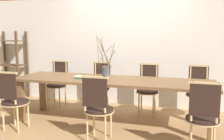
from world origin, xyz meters
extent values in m
plane|color=#A87F51|center=(0.00, 0.00, 0.00)|extent=(16.00, 16.00, 0.00)
cube|color=silver|center=(0.00, 1.24, 1.12)|extent=(12.00, 0.06, 2.23)
cube|color=brown|center=(0.00, 0.00, 0.72)|extent=(3.21, 0.86, 0.04)
cube|color=brown|center=(-1.50, -0.32, 0.35)|extent=(0.09, 0.09, 0.70)
cube|color=brown|center=(1.50, -0.32, 0.35)|extent=(0.09, 0.09, 0.70)
cube|color=brown|center=(-1.50, 0.32, 0.35)|extent=(0.09, 0.09, 0.70)
cube|color=brown|center=(1.50, 0.32, 0.35)|extent=(0.09, 0.09, 0.70)
cylinder|color=black|center=(-1.36, -0.66, 0.44)|extent=(0.40, 0.40, 0.04)
cylinder|color=tan|center=(-1.36, -0.66, 0.41)|extent=(0.42, 0.42, 0.01)
cylinder|color=tan|center=(-1.48, -0.53, 0.21)|extent=(0.03, 0.03, 0.42)
cylinder|color=tan|center=(-1.23, -0.53, 0.21)|extent=(0.03, 0.03, 0.42)
cylinder|color=tan|center=(-1.48, -0.79, 0.21)|extent=(0.03, 0.03, 0.42)
cylinder|color=tan|center=(-1.23, -0.79, 0.21)|extent=(0.03, 0.03, 0.42)
cylinder|color=tan|center=(-1.22, -0.83, 0.69)|extent=(0.03, 0.03, 0.47)
cube|color=black|center=(-1.36, -0.83, 0.71)|extent=(0.34, 0.02, 0.38)
cube|color=tan|center=(-1.36, -0.83, 0.91)|extent=(0.38, 0.03, 0.03)
cylinder|color=black|center=(0.01, -0.66, 0.44)|extent=(0.40, 0.40, 0.04)
cylinder|color=tan|center=(0.01, -0.66, 0.41)|extent=(0.42, 0.42, 0.01)
cylinder|color=tan|center=(-0.12, -0.53, 0.21)|extent=(0.03, 0.03, 0.42)
cylinder|color=tan|center=(0.14, -0.53, 0.21)|extent=(0.03, 0.03, 0.42)
cylinder|color=tan|center=(-0.12, -0.79, 0.21)|extent=(0.03, 0.03, 0.42)
cylinder|color=tan|center=(0.14, -0.79, 0.21)|extent=(0.03, 0.03, 0.42)
cylinder|color=tan|center=(-0.13, -0.83, 0.69)|extent=(0.03, 0.03, 0.47)
cylinder|color=tan|center=(0.15, -0.83, 0.69)|extent=(0.03, 0.03, 0.47)
cube|color=black|center=(0.01, -0.83, 0.71)|extent=(0.34, 0.02, 0.38)
cube|color=tan|center=(0.01, -0.83, 0.91)|extent=(0.38, 0.03, 0.03)
cylinder|color=black|center=(1.36, -0.66, 0.44)|extent=(0.40, 0.40, 0.04)
cylinder|color=tan|center=(1.36, -0.66, 0.41)|extent=(0.42, 0.42, 0.01)
cylinder|color=tan|center=(1.23, -0.53, 0.21)|extent=(0.03, 0.03, 0.42)
cylinder|color=tan|center=(1.48, -0.53, 0.21)|extent=(0.03, 0.03, 0.42)
cylinder|color=tan|center=(1.23, -0.79, 0.21)|extent=(0.03, 0.03, 0.42)
cylinder|color=tan|center=(1.22, -0.83, 0.69)|extent=(0.03, 0.03, 0.47)
cylinder|color=tan|center=(1.49, -0.83, 0.69)|extent=(0.03, 0.03, 0.47)
cube|color=black|center=(1.36, -0.83, 0.71)|extent=(0.34, 0.02, 0.38)
cube|color=tan|center=(1.36, -0.83, 0.91)|extent=(0.38, 0.03, 0.03)
cylinder|color=black|center=(-1.38, 0.66, 0.44)|extent=(0.40, 0.40, 0.04)
cylinder|color=tan|center=(-1.38, 0.66, 0.41)|extent=(0.42, 0.42, 0.01)
cylinder|color=tan|center=(-1.25, 0.53, 0.21)|extent=(0.03, 0.03, 0.42)
cylinder|color=tan|center=(-1.51, 0.53, 0.21)|extent=(0.03, 0.03, 0.42)
cylinder|color=tan|center=(-1.25, 0.79, 0.21)|extent=(0.03, 0.03, 0.42)
cylinder|color=tan|center=(-1.51, 0.79, 0.21)|extent=(0.03, 0.03, 0.42)
cylinder|color=tan|center=(-1.24, 0.83, 0.69)|extent=(0.03, 0.03, 0.47)
cylinder|color=tan|center=(-1.52, 0.83, 0.69)|extent=(0.03, 0.03, 0.47)
cube|color=black|center=(-1.38, 0.83, 0.71)|extent=(0.34, 0.02, 0.38)
cube|color=tan|center=(-1.38, 0.83, 0.91)|extent=(0.38, 0.03, 0.03)
cylinder|color=black|center=(-0.45, 0.66, 0.44)|extent=(0.40, 0.40, 0.04)
cylinder|color=tan|center=(-0.45, 0.66, 0.41)|extent=(0.42, 0.42, 0.01)
cylinder|color=tan|center=(-0.33, 0.53, 0.21)|extent=(0.03, 0.03, 0.42)
cylinder|color=tan|center=(-0.58, 0.53, 0.21)|extent=(0.03, 0.03, 0.42)
cylinder|color=tan|center=(-0.33, 0.79, 0.21)|extent=(0.03, 0.03, 0.42)
cylinder|color=tan|center=(-0.58, 0.79, 0.21)|extent=(0.03, 0.03, 0.42)
cylinder|color=tan|center=(-0.32, 0.83, 0.69)|extent=(0.03, 0.03, 0.47)
cylinder|color=tan|center=(-0.59, 0.83, 0.69)|extent=(0.03, 0.03, 0.47)
cube|color=black|center=(-0.45, 0.83, 0.71)|extent=(0.34, 0.02, 0.38)
cube|color=tan|center=(-0.45, 0.83, 0.91)|extent=(0.38, 0.03, 0.03)
cylinder|color=black|center=(0.48, 0.66, 0.44)|extent=(0.40, 0.40, 0.04)
cylinder|color=tan|center=(0.48, 0.66, 0.41)|extent=(0.42, 0.42, 0.01)
cylinder|color=tan|center=(0.61, 0.53, 0.21)|extent=(0.03, 0.03, 0.42)
cylinder|color=tan|center=(0.35, 0.53, 0.21)|extent=(0.03, 0.03, 0.42)
cylinder|color=tan|center=(0.61, 0.79, 0.21)|extent=(0.03, 0.03, 0.42)
cylinder|color=tan|center=(0.35, 0.79, 0.21)|extent=(0.03, 0.03, 0.42)
cylinder|color=tan|center=(0.62, 0.83, 0.69)|extent=(0.03, 0.03, 0.47)
cylinder|color=tan|center=(0.34, 0.83, 0.69)|extent=(0.03, 0.03, 0.47)
cube|color=black|center=(0.48, 0.83, 0.71)|extent=(0.34, 0.02, 0.38)
cube|color=tan|center=(0.48, 0.83, 0.91)|extent=(0.38, 0.03, 0.03)
cylinder|color=black|center=(1.36, 0.66, 0.44)|extent=(0.40, 0.40, 0.04)
cylinder|color=tan|center=(1.36, 0.66, 0.41)|extent=(0.42, 0.42, 0.01)
cylinder|color=tan|center=(1.49, 0.53, 0.21)|extent=(0.03, 0.03, 0.42)
cylinder|color=tan|center=(1.23, 0.53, 0.21)|extent=(0.03, 0.03, 0.42)
cylinder|color=tan|center=(1.49, 0.79, 0.21)|extent=(0.03, 0.03, 0.42)
cylinder|color=tan|center=(1.23, 0.79, 0.21)|extent=(0.03, 0.03, 0.42)
cylinder|color=tan|center=(1.50, 0.83, 0.69)|extent=(0.03, 0.03, 0.47)
cylinder|color=tan|center=(1.22, 0.83, 0.69)|extent=(0.03, 0.03, 0.47)
cube|color=black|center=(1.36, 0.83, 0.71)|extent=(0.34, 0.02, 0.38)
cube|color=tan|center=(1.36, 0.83, 0.91)|extent=(0.38, 0.03, 0.03)
cylinder|color=#4C5156|center=(-0.12, 0.05, 0.84)|extent=(0.12, 0.12, 0.19)
cylinder|color=brown|center=(-0.11, 0.00, 1.12)|extent=(0.10, 0.04, 0.36)
cylinder|color=brown|center=(-0.23, -0.01, 1.17)|extent=(0.12, 0.23, 0.48)
cylinder|color=brown|center=(-0.11, -0.07, 1.19)|extent=(0.25, 0.03, 0.51)
cylinder|color=brown|center=(-0.11, -0.03, 1.17)|extent=(0.16, 0.03, 0.46)
cylinder|color=brown|center=(-0.17, 0.03, 1.18)|extent=(0.05, 0.11, 0.48)
cylinder|color=brown|center=(-0.20, 0.17, 1.11)|extent=(0.25, 0.15, 0.35)
cylinder|color=brown|center=(-0.06, 0.14, 1.07)|extent=(0.20, 0.13, 0.28)
cylinder|color=brown|center=(-0.04, 0.12, 1.13)|extent=(0.15, 0.18, 0.39)
cylinder|color=brown|center=(-0.16, -0.03, 1.10)|extent=(0.15, 0.07, 0.34)
cube|color=#1E6B4C|center=(-0.49, -0.06, 0.76)|extent=(0.25, 0.18, 0.02)
cube|color=beige|center=(-0.50, -0.07, 0.78)|extent=(0.26, 0.18, 0.02)
cube|color=#513823|center=(-2.39, 0.79, 0.76)|extent=(0.04, 0.04, 1.53)
cube|color=#513823|center=(-3.01, 1.14, 0.76)|extent=(0.04, 0.04, 1.53)
cube|color=#513823|center=(-2.39, 1.14, 0.76)|extent=(0.04, 0.04, 1.53)
cube|color=#513823|center=(-2.70, 0.97, 0.18)|extent=(0.61, 0.35, 0.02)
cube|color=#513823|center=(-2.70, 0.97, 0.76)|extent=(0.61, 0.35, 0.02)
cube|color=#513823|center=(-2.70, 0.97, 1.32)|extent=(0.61, 0.35, 0.02)
camera|label=1|loc=(1.13, -3.79, 1.47)|focal=40.00mm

